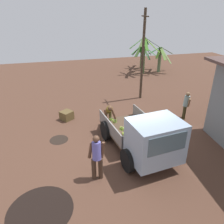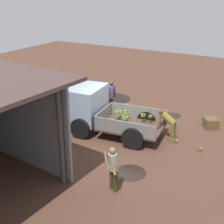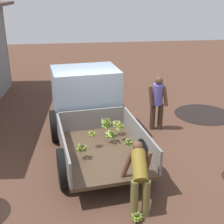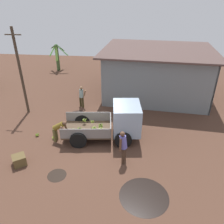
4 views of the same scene
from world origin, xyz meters
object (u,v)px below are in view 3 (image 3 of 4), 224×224
(person_worker_loading, at_px, (139,174))
(banana_bunch_on_ground_0, at_px, (137,216))
(cargo_truck, at_px, (89,105))
(person_foreground_visitor, at_px, (158,101))

(person_worker_loading, height_order, banana_bunch_on_ground_0, person_worker_loading)
(banana_bunch_on_ground_0, bearing_deg, person_worker_loading, -15.71)
(person_worker_loading, bearing_deg, cargo_truck, 18.64)
(cargo_truck, bearing_deg, banana_bunch_on_ground_0, -176.36)
(person_foreground_visitor, xyz_separation_m, banana_bunch_on_ground_0, (-3.91, 1.43, -0.84))
(cargo_truck, height_order, banana_bunch_on_ground_0, cargo_truck)
(person_foreground_visitor, distance_m, banana_bunch_on_ground_0, 4.24)
(person_worker_loading, distance_m, banana_bunch_on_ground_0, 0.77)
(cargo_truck, distance_m, banana_bunch_on_ground_0, 3.71)
(person_worker_loading, bearing_deg, banana_bunch_on_ground_0, 169.49)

